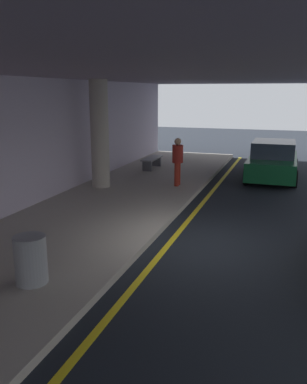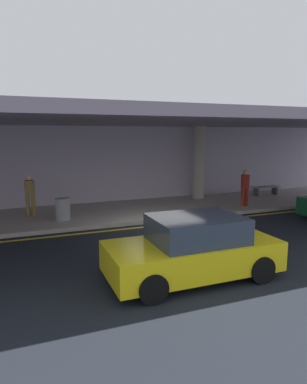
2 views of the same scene
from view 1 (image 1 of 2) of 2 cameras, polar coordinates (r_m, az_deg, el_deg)
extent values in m
plane|color=black|center=(9.39, 6.14, -7.35)|extent=(60.00, 60.00, 0.00)
cube|color=#A59D92|center=(10.43, -10.76, -4.89)|extent=(26.00, 4.20, 0.15)
cube|color=yellow|center=(9.53, 2.50, -6.93)|extent=(26.00, 0.14, 0.01)
cylinder|color=#ABA193|center=(14.07, -7.58, 8.03)|extent=(0.62, 0.62, 3.65)
cube|color=gray|center=(9.66, -9.13, 17.06)|extent=(28.00, 13.20, 0.30)
cube|color=#11502A|center=(16.82, 16.38, 3.64)|extent=(4.10, 1.80, 0.70)
cube|color=#2D3847|center=(16.82, 16.55, 5.87)|extent=(2.10, 1.60, 0.60)
cylinder|color=black|center=(18.24, 13.87, 3.83)|extent=(0.64, 0.22, 0.64)
cylinder|color=black|center=(18.18, 19.21, 3.43)|extent=(0.64, 0.22, 0.64)
cylinder|color=black|center=(15.60, 12.97, 2.21)|extent=(0.64, 0.22, 0.64)
cylinder|color=black|center=(15.53, 19.21, 1.74)|extent=(0.64, 0.22, 0.64)
cylinder|color=maroon|center=(14.27, 3.27, 2.46)|extent=(0.16, 0.16, 0.82)
cylinder|color=maroon|center=(14.48, 3.50, 2.63)|extent=(0.16, 0.16, 0.82)
cylinder|color=maroon|center=(14.25, 3.42, 5.39)|extent=(0.38, 0.38, 0.62)
sphere|color=tan|center=(14.20, 3.45, 7.10)|extent=(0.24, 0.24, 0.24)
cube|color=slate|center=(17.54, -0.21, 4.78)|extent=(1.60, 0.50, 0.06)
cube|color=#4C4C51|center=(17.00, -0.89, 3.66)|extent=(0.10, 0.40, 0.42)
cube|color=#4C4C51|center=(18.16, 0.42, 4.33)|extent=(0.10, 0.40, 0.42)
cylinder|color=gray|center=(7.41, -16.89, -9.09)|extent=(0.56, 0.56, 0.85)
camera|label=2|loc=(9.94, 85.06, 1.23)|focal=31.92mm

